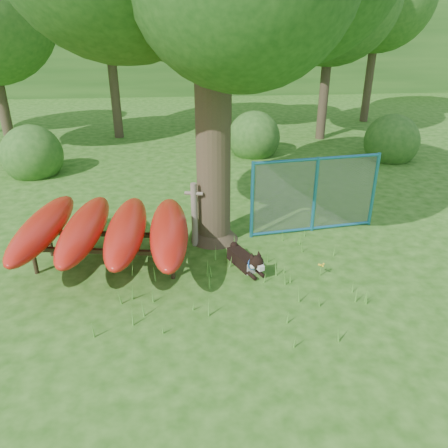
{
  "coord_description": "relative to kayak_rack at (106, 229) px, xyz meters",
  "views": [
    {
      "loc": [
        -0.48,
        -5.79,
        4.29
      ],
      "look_at": [
        0.2,
        1.2,
        1.0
      ],
      "focal_mm": 35.0,
      "sensor_mm": 36.0,
      "label": 1
    }
  ],
  "objects": [
    {
      "name": "ground",
      "position": [
        1.96,
        -1.64,
        -0.79
      ],
      "size": [
        80.0,
        80.0,
        0.0
      ],
      "primitive_type": "plane",
      "color": "#1F4F0F",
      "rests_on": "ground"
    },
    {
      "name": "wooden_post",
      "position": [
        1.66,
        0.71,
        -0.06
      ],
      "size": [
        0.38,
        0.17,
        1.37
      ],
      "rotation": [
        0.0,
        0.0,
        -0.26
      ],
      "color": "#6C5F51",
      "rests_on": "ground"
    },
    {
      "name": "kayak_rack",
      "position": [
        0.0,
        0.0,
        0.0
      ],
      "size": [
        3.18,
        3.38,
        1.03
      ],
      "rotation": [
        0.0,
        0.0,
        -0.16
      ],
      "color": "black",
      "rests_on": "ground"
    },
    {
      "name": "husky_dog",
      "position": [
        2.6,
        -0.37,
        -0.6
      ],
      "size": [
        0.63,
        1.11,
        0.52
      ],
      "rotation": [
        0.0,
        0.0,
        0.41
      ],
      "color": "black",
      "rests_on": "ground"
    },
    {
      "name": "fence_section",
      "position": [
        4.29,
        1.16,
        0.07
      ],
      "size": [
        2.89,
        0.46,
        2.83
      ],
      "rotation": [
        0.0,
        0.0,
        0.13
      ],
      "color": "teal",
      "rests_on": "ground"
    },
    {
      "name": "wildflower_clump",
      "position": [
        3.92,
        -0.74,
        -0.58
      ],
      "size": [
        0.12,
        0.12,
        0.26
      ],
      "rotation": [
        0.0,
        0.0,
        -0.15
      ],
      "color": "#519430",
      "rests_on": "ground"
    },
    {
      "name": "bg_tree_c",
      "position": [
        3.46,
        11.36,
        3.32
      ],
      "size": [
        4.0,
        4.0,
        6.12
      ],
      "color": "#382C1E",
      "rests_on": "ground"
    },
    {
      "name": "shrub_left",
      "position": [
        -3.04,
        5.86,
        -0.79
      ],
      "size": [
        1.8,
        1.8,
        1.8
      ],
      "primitive_type": "sphere",
      "color": "#26541B",
      "rests_on": "ground"
    },
    {
      "name": "shrub_right",
      "position": [
        8.46,
        6.36,
        -0.79
      ],
      "size": [
        1.8,
        1.8,
        1.8
      ],
      "primitive_type": "sphere",
      "color": "#26541B",
      "rests_on": "ground"
    },
    {
      "name": "shrub_mid",
      "position": [
        3.96,
        7.36,
        -0.79
      ],
      "size": [
        1.8,
        1.8,
        1.8
      ],
      "primitive_type": "sphere",
      "color": "#26541B",
      "rests_on": "ground"
    },
    {
      "name": "wooded_hillside",
      "position": [
        1.96,
        26.36,
        2.21
      ],
      "size": [
        80.0,
        12.0,
        6.0
      ],
      "primitive_type": "cube",
      "color": "#26541B",
      "rests_on": "ground"
    }
  ]
}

